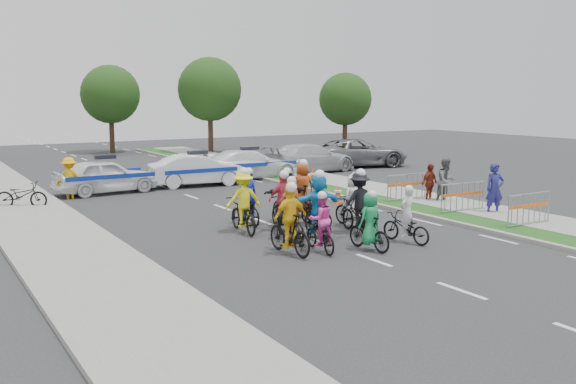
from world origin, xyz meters
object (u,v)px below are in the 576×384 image
rider_13 (302,194)px  cone_1 (313,176)px  rider_5 (318,210)px  civilian_suv (358,153)px  civilian_sedan (310,158)px  marshal_hiviz (69,178)px  police_car_2 (250,164)px  tree_2 (345,99)px  rider_9 (283,208)px  spectator_0 (495,189)px  rider_4 (359,209)px  rider_1 (370,227)px  cone_0 (338,194)px  rider_11 (286,200)px  police_car_0 (105,176)px  rider_8 (316,207)px  barrier_1 (463,198)px  spectator_2 (430,183)px  barrier_0 (529,211)px  police_car_1 (198,170)px  barrier_2 (407,188)px  rider_12 (248,205)px  parked_bike (22,195)px  rider_10 (243,208)px  rider_2 (320,229)px  rider_7 (353,205)px  tree_1 (210,89)px  rider_6 (290,218)px  rider_3 (290,227)px  tree_4 (110,94)px

rider_13 → cone_1: rider_13 is taller
rider_5 → civilian_suv: rider_5 is taller
civilian_sedan → marshal_hiviz: marshal_hiviz is taller
police_car_2 → tree_2: 16.95m
civilian_suv → marshal_hiviz: 17.43m
rider_9 → spectator_0: rider_9 is taller
rider_4 → police_car_2: 13.48m
rider_1 → cone_0: bearing=-123.7°
civilian_suv → tree_2: bearing=-18.0°
rider_11 → police_car_0: rider_11 is taller
rider_8 → barrier_1: bearing=168.0°
civilian_sedan → spectator_2: (-1.32, -10.59, -0.02)m
barrier_0 → spectator_0: bearing=69.5°
police_car_1 → barrier_2: police_car_1 is taller
rider_13 → police_car_1: size_ratio=0.45×
rider_12 → parked_bike: size_ratio=0.99×
tree_2 → rider_9: bearing=-129.9°
rider_12 → police_car_1: size_ratio=0.42×
rider_10 → rider_8: bearing=178.0°
police_car_2 → tree_2: tree_2 is taller
rider_1 → cone_0: rider_1 is taller
rider_10 → police_car_1: bearing=-99.2°
rider_2 → rider_7: 3.48m
tree_2 → tree_1: bearing=156.0°
rider_2 → police_car_0: size_ratio=0.39×
civilian_suv → cone_0: size_ratio=8.34×
rider_13 → rider_5: bearing=75.6°
rider_1 → rider_11: (-0.07, 4.30, 0.13)m
rider_4 → rider_6: bearing=-2.7°
rider_1 → rider_5: bearing=-83.1°
rider_1 → cone_1: rider_1 is taller
barrier_1 → rider_11: bearing=164.1°
marshal_hiviz → barrier_1: bearing=153.1°
barrier_0 → rider_3: bearing=173.0°
rider_2 → rider_3: (-0.85, 0.17, 0.12)m
rider_11 → spectator_0: bearing=162.0°
rider_4 → tree_2: size_ratio=0.35×
marshal_hiviz → tree_2: (22.39, 11.92, 2.99)m
civilian_suv → tree_4: tree_4 is taller
barrier_0 → rider_8: bearing=146.4°
parked_bike → police_car_0: bearing=-29.5°
cone_0 → tree_4: bearing=92.9°
rider_4 → civilian_suv: bearing=-119.8°
rider_8 → rider_11: size_ratio=0.89×
civilian_suv → tree_1: (-3.72, 12.56, 3.73)m
parked_bike → barrier_2: bearing=-84.9°
rider_3 → rider_13: bearing=-129.1°
rider_11 → police_car_1: rider_11 is taller
rider_6 → barrier_1: (7.28, 0.28, -0.06)m
rider_4 → marshal_hiviz: (-6.00, 11.30, 0.07)m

